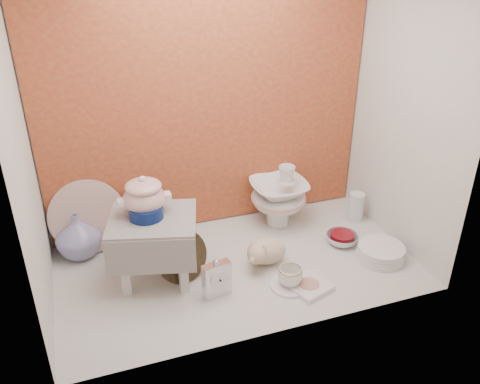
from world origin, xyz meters
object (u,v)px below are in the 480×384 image
object	(u,v)px
blue_white_vase	(78,235)
porcelain_tower	(279,195)
plush_pig	(267,251)
floral_platter	(88,217)
soup_tureen	(144,195)
step_stool	(155,248)
gold_rim_teacup	(290,276)
dinner_plate_stack	(381,252)
mantel_clock	(217,278)
crystal_bowl	(342,239)

from	to	relation	value
blue_white_vase	porcelain_tower	size ratio (longest dim) A/B	0.67
plush_pig	porcelain_tower	xyz separation A→B (m)	(0.21, 0.35, 0.11)
floral_platter	soup_tureen	bearing A→B (deg)	-51.00
soup_tureen	step_stool	bearing A→B (deg)	-67.10
floral_platter	gold_rim_teacup	xyz separation A→B (m)	(0.88, -0.65, -0.13)
dinner_plate_stack	gold_rim_teacup	bearing A→B (deg)	-173.95
step_stool	soup_tureen	size ratio (longest dim) A/B	1.69
gold_rim_teacup	plush_pig	bearing A→B (deg)	99.26
soup_tureen	gold_rim_teacup	size ratio (longest dim) A/B	1.99
gold_rim_teacup	porcelain_tower	distance (m)	0.60
porcelain_tower	floral_platter	bearing A→B (deg)	175.06
soup_tureen	mantel_clock	distance (m)	0.51
blue_white_vase	crystal_bowl	size ratio (longest dim) A/B	1.39
plush_pig	mantel_clock	bearing A→B (deg)	-167.51
gold_rim_teacup	porcelain_tower	xyz separation A→B (m)	(0.17, 0.56, 0.12)
step_stool	blue_white_vase	bearing A→B (deg)	152.10
mantel_clock	porcelain_tower	size ratio (longest dim) A/B	0.54
mantel_clock	dinner_plate_stack	size ratio (longest dim) A/B	0.77
dinner_plate_stack	crystal_bowl	distance (m)	0.23
soup_tureen	dinner_plate_stack	xyz separation A→B (m)	(1.16, -0.27, -0.41)
plush_pig	dinner_plate_stack	world-z (taller)	plush_pig
plush_pig	blue_white_vase	bearing A→B (deg)	142.12
blue_white_vase	porcelain_tower	xyz separation A→B (m)	(1.11, -0.04, 0.06)
crystal_bowl	plush_pig	bearing A→B (deg)	-175.71
plush_pig	gold_rim_teacup	world-z (taller)	plush_pig
plush_pig	porcelain_tower	bearing A→B (deg)	44.48
step_stool	dinner_plate_stack	distance (m)	1.17
gold_rim_teacup	dinner_plate_stack	bearing A→B (deg)	6.05
mantel_clock	crystal_bowl	size ratio (longest dim) A/B	1.13
plush_pig	step_stool	bearing A→B (deg)	158.86
dinner_plate_stack	crystal_bowl	size ratio (longest dim) A/B	1.46
floral_platter	gold_rim_teacup	bearing A→B (deg)	-36.73
mantel_clock	step_stool	bearing A→B (deg)	126.30
step_stool	porcelain_tower	xyz separation A→B (m)	(0.77, 0.28, 0.01)
gold_rim_teacup	porcelain_tower	world-z (taller)	porcelain_tower
step_stool	crystal_bowl	world-z (taller)	step_stool
dinner_plate_stack	plush_pig	bearing A→B (deg)	164.88
blue_white_vase	plush_pig	bearing A→B (deg)	-23.30
floral_platter	dinner_plate_stack	distance (m)	1.55
blue_white_vase	gold_rim_teacup	size ratio (longest dim) A/B	2.04
plush_pig	gold_rim_teacup	bearing A→B (deg)	-95.32
soup_tureen	plush_pig	xyz separation A→B (m)	(0.58, -0.11, -0.37)
step_stool	plush_pig	world-z (taller)	step_stool
floral_platter	mantel_clock	xyz separation A→B (m)	(0.53, -0.60, -0.09)
soup_tureen	crystal_bowl	bearing A→B (deg)	-4.33
floral_platter	gold_rim_teacup	size ratio (longest dim) A/B	3.34
gold_rim_teacup	floral_platter	bearing A→B (deg)	143.27
mantel_clock	plush_pig	size ratio (longest dim) A/B	0.77
blue_white_vase	dinner_plate_stack	world-z (taller)	blue_white_vase
floral_platter	crystal_bowl	bearing A→B (deg)	-17.29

